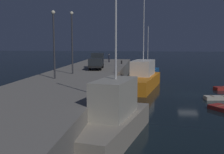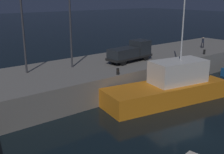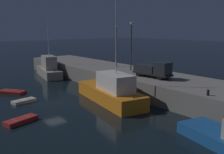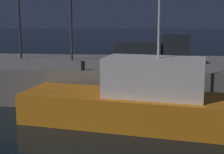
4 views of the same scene
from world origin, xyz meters
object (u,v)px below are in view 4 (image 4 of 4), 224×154
at_px(utility_truck, 154,49).
at_px(bollard_west, 83,66).
at_px(lamp_post_east, 71,4).
at_px(fishing_trawler_red, 135,100).
at_px(lamp_post_west, 19,7).

distance_m(utility_truck, bollard_west, 6.12).
height_order(lamp_post_east, bollard_west, lamp_post_east).
bearing_deg(lamp_post_east, bollard_west, -70.06).
distance_m(lamp_post_east, utility_truck, 8.01).
xyz_separation_m(fishing_trawler_red, lamp_post_west, (-10.60, 9.72, 5.69)).
relative_size(fishing_trawler_red, utility_truck, 2.22).
xyz_separation_m(lamp_post_east, bollard_west, (1.98, -5.46, -4.37)).
xyz_separation_m(lamp_post_east, utility_truck, (6.93, -1.97, -3.51)).
height_order(lamp_post_west, utility_truck, lamp_post_west).
relative_size(lamp_post_west, lamp_post_east, 0.95).
distance_m(lamp_post_east, bollard_west, 7.27).
bearing_deg(lamp_post_east, lamp_post_west, 170.38).
bearing_deg(lamp_post_west, lamp_post_east, -9.62).
xyz_separation_m(lamp_post_west, bollard_west, (6.82, -6.28, -4.18)).
xyz_separation_m(utility_truck, bollard_west, (-4.95, -3.50, -0.87)).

